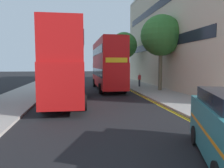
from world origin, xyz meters
The scene contains 10 objects.
sidewalk_right centered at (6.50, 16.00, 0.07)m, with size 4.00×80.00×0.14m, color #9E9991.
sidewalk_left centered at (-6.50, 16.00, 0.07)m, with size 4.00×80.00×0.14m, color #9E9991.
kerb_line_outer centered at (4.40, 14.00, 0.00)m, with size 0.10×56.00×0.01m, color yellow.
kerb_line_inner centered at (4.24, 14.00, 0.00)m, with size 0.10×56.00×0.01m, color yellow.
double_decker_bus_away centered at (-2.25, 15.81, 3.03)m, with size 2.89×10.84×5.64m.
double_decker_bus_oncoming centered at (1.93, 23.48, 3.03)m, with size 2.93×10.85×5.64m.
pedestrian_far centered at (6.15, 24.91, 0.99)m, with size 0.34×0.22×1.62m.
street_tree_near centered at (7.32, 21.02, 5.93)m, with size 4.32×4.32×7.98m.
street_tree_mid centered at (5.66, 32.04, 5.80)m, with size 4.07×4.07×7.73m.
townhouse_terrace_right centered at (13.50, 25.71, 7.07)m, with size 10.08×28.00×14.13m.
Camera 1 is at (-1.36, -0.95, 2.92)m, focal length 34.34 mm.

